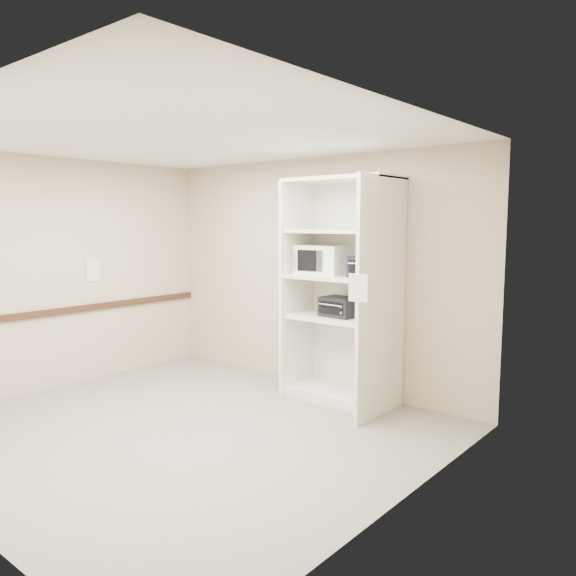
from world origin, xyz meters
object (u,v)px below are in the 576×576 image
Objects in this scene: microwave at (323,260)px; toaster_oven_upper at (370,267)px; toaster_oven_lower at (340,307)px; shelving_unit at (345,298)px.

microwave reaches higher than toaster_oven_upper.
microwave is 0.57m from toaster_oven_lower.
shelving_unit is at bearing -4.86° from toaster_oven_lower.
microwave reaches higher than toaster_oven_lower.
shelving_unit reaches higher than toaster_oven_upper.
toaster_oven_upper is (0.65, -0.05, -0.05)m from microwave.
toaster_oven_lower is at bearing 171.62° from shelving_unit.
microwave is at bearing 175.76° from toaster_oven_lower.
shelving_unit is at bearing -12.20° from microwave.
microwave is (-0.33, 0.05, 0.40)m from shelving_unit.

